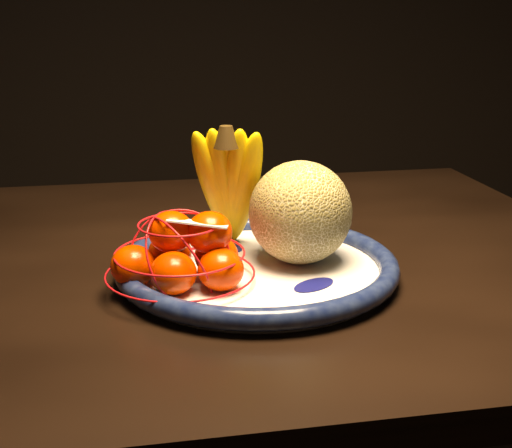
{
  "coord_description": "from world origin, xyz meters",
  "views": [
    {
      "loc": [
        0.06,
        -1.04,
        1.1
      ],
      "look_at": [
        0.16,
        -0.17,
        0.83
      ],
      "focal_mm": 50.0,
      "sensor_mm": 36.0,
      "label": 1
    }
  ],
  "objects": [
    {
      "name": "mandarin_bag",
      "position": [
        0.07,
        -0.22,
        0.81
      ],
      "size": [
        0.24,
        0.24,
        0.12
      ],
      "rotation": [
        0.0,
        0.0,
        -0.38
      ],
      "color": "#FF3000",
      "rests_on": "fruit_bowl"
    },
    {
      "name": "dining_table",
      "position": [
        -0.06,
        -0.08,
        0.68
      ],
      "size": [
        1.57,
        1.0,
        0.76
      ],
      "rotation": [
        0.0,
        0.0,
        0.06
      ],
      "color": "black",
      "rests_on": "ground"
    },
    {
      "name": "banana_bunch",
      "position": [
        0.14,
        -0.09,
        0.87
      ],
      "size": [
        0.13,
        0.12,
        0.19
      ],
      "rotation": [
        0.0,
        0.0,
        -0.2
      ],
      "color": "#F7C600",
      "rests_on": "fruit_bowl"
    },
    {
      "name": "fruit_bowl",
      "position": [
        0.16,
        -0.18,
        0.77
      ],
      "size": [
        0.37,
        0.37,
        0.03
      ],
      "rotation": [
        0.0,
        0.0,
        0.01
      ],
      "color": "white",
      "rests_on": "dining_table"
    },
    {
      "name": "price_tag",
      "position": [
        0.09,
        -0.23,
        0.85
      ],
      "size": [
        0.08,
        0.04,
        0.01
      ],
      "primitive_type": "cube",
      "rotation": [
        -0.14,
        0.1,
        -0.19
      ],
      "color": "white",
      "rests_on": "mandarin_bag"
    },
    {
      "name": "cantaloupe",
      "position": [
        0.22,
        -0.16,
        0.84
      ],
      "size": [
        0.14,
        0.14,
        0.14
      ],
      "primitive_type": "sphere",
      "color": "olive",
      "rests_on": "fruit_bowl"
    }
  ]
}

